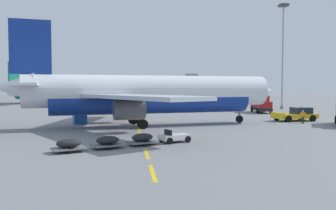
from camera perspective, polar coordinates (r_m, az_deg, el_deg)
name	(u,v)px	position (r m, az deg, el deg)	size (l,w,h in m)	color
ground	(250,112)	(68.69, 13.12, -1.15)	(400.00, 400.00, 0.00)	slate
apron_paint_markings	(134,115)	(61.57, -5.50, -1.54)	(8.00, 96.87, 0.01)	yellow
airliner_foreground	(149,94)	(43.26, -3.13, 1.82)	(34.69, 34.03, 12.20)	white
pushback_tug	(296,114)	(52.99, 19.93, -1.45)	(6.34, 3.86, 2.08)	yellow
airliner_mid_left	(42,91)	(114.14, -19.64, 2.20)	(30.34, 31.68, 11.43)	silver
catering_truck	(261,104)	(68.45, 14.73, 0.20)	(3.37, 7.25, 3.14)	black
baggage_train	(126,140)	(28.49, -6.82, -5.66)	(11.21, 6.02, 1.14)	silver
ground_crew_worker	(303,116)	(49.70, 20.90, -1.66)	(0.65, 0.35, 1.71)	#232328
uld_cargo_container	(80,118)	(47.21, -14.03, -2.00)	(1.98, 1.96, 1.60)	#194C9E
apron_light_mast_far	(283,43)	(81.31, 18.04, 9.43)	(1.80, 1.80, 22.58)	slate
terminal_satellite	(172,86)	(189.04, 0.59, 3.03)	(72.41, 22.49, 11.92)	#9E998E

